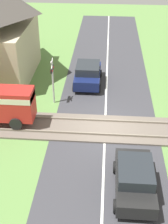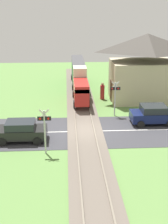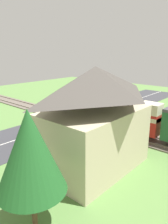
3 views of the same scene
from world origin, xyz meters
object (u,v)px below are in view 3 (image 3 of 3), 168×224
at_px(car_far_side, 43,129).
at_px(crossing_signal_west_approach, 71,95).
at_px(crossing_signal_east_approach, 82,114).
at_px(pedestrian_by_station, 132,139).
at_px(station_building, 95,120).
at_px(car_near_crossing, 93,104).

relative_size(car_far_side, crossing_signal_west_approach, 1.18).
xyz_separation_m(crossing_signal_west_approach, crossing_signal_east_approach, (5.80, 7.15, 0.00)).
relative_size(crossing_signal_west_approach, pedestrian_by_station, 1.80).
xyz_separation_m(crossing_signal_west_approach, station_building, (9.59, 11.72, 1.32)).
height_order(crossing_signal_east_approach, station_building, station_building).
height_order(crossing_signal_west_approach, pedestrian_by_station, crossing_signal_west_approach).
bearing_deg(car_near_crossing, car_far_side, 15.11).
distance_m(car_near_crossing, crossing_signal_east_approach, 9.29).
bearing_deg(crossing_signal_west_approach, pedestrian_by_station, 66.66).
xyz_separation_m(car_far_side, crossing_signal_west_approach, (-8.75, -5.01, 1.21)).
height_order(car_near_crossing, crossing_signal_west_approach, crossing_signal_west_approach).
height_order(car_far_side, crossing_signal_west_approach, crossing_signal_west_approach).
bearing_deg(crossing_signal_east_approach, crossing_signal_west_approach, -129.05).
xyz_separation_m(crossing_signal_east_approach, pedestrian_by_station, (-0.54, 5.04, -1.23)).
relative_size(crossing_signal_west_approach, crossing_signal_east_approach, 1.00).
distance_m(crossing_signal_west_approach, pedestrian_by_station, 13.33).
xyz_separation_m(car_far_side, crossing_signal_east_approach, (-2.95, 2.13, 1.21)).
relative_size(car_far_side, station_building, 0.50).
relative_size(car_near_crossing, crossing_signal_west_approach, 1.19).
height_order(car_far_side, crossing_signal_east_approach, crossing_signal_east_approach).
relative_size(car_near_crossing, pedestrian_by_station, 2.13).
xyz_separation_m(car_near_crossing, car_far_side, (10.67, 2.88, 0.03)).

